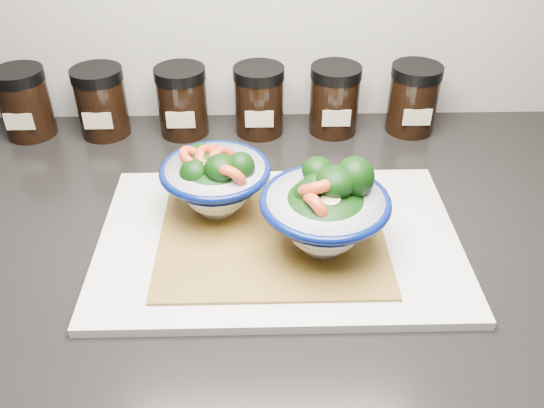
{
  "coord_description": "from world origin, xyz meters",
  "views": [
    {
      "loc": [
        0.12,
        0.84,
        1.37
      ],
      "look_at": [
        0.14,
        1.4,
        0.96
      ],
      "focal_mm": 38.0,
      "sensor_mm": 36.0,
      "label": 1
    }
  ],
  "objects_px": {
    "spice_jar_a": "(25,103)",
    "spice_jar_b": "(101,102)",
    "cutting_board": "(279,240)",
    "spice_jar_c": "(182,101)",
    "bowl_right": "(325,211)",
    "spice_jar_d": "(259,100)",
    "spice_jar_f": "(413,99)",
    "bowl_left": "(215,179)",
    "spice_jar_e": "(334,99)"
  },
  "relations": [
    {
      "from": "spice_jar_a",
      "to": "spice_jar_b",
      "type": "height_order",
      "value": "same"
    },
    {
      "from": "cutting_board",
      "to": "spice_jar_c",
      "type": "bearing_deg",
      "value": 116.56
    },
    {
      "from": "spice_jar_b",
      "to": "bowl_right",
      "type": "bearing_deg",
      "value": -43.54
    },
    {
      "from": "spice_jar_b",
      "to": "spice_jar_d",
      "type": "relative_size",
      "value": 1.0
    },
    {
      "from": "spice_jar_a",
      "to": "spice_jar_f",
      "type": "height_order",
      "value": "same"
    },
    {
      "from": "spice_jar_a",
      "to": "spice_jar_d",
      "type": "bearing_deg",
      "value": 0.0
    },
    {
      "from": "cutting_board",
      "to": "spice_jar_f",
      "type": "xyz_separation_m",
      "value": [
        0.23,
        0.29,
        0.05
      ]
    },
    {
      "from": "spice_jar_d",
      "to": "spice_jar_f",
      "type": "distance_m",
      "value": 0.25
    },
    {
      "from": "bowl_right",
      "to": "spice_jar_c",
      "type": "relative_size",
      "value": 1.37
    },
    {
      "from": "bowl_right",
      "to": "spice_jar_c",
      "type": "distance_m",
      "value": 0.37
    },
    {
      "from": "bowl_right",
      "to": "bowl_left",
      "type": "bearing_deg",
      "value": 150.34
    },
    {
      "from": "cutting_board",
      "to": "spice_jar_a",
      "type": "distance_m",
      "value": 0.5
    },
    {
      "from": "bowl_right",
      "to": "spice_jar_e",
      "type": "bearing_deg",
      "value": 81.58
    },
    {
      "from": "spice_jar_d",
      "to": "spice_jar_e",
      "type": "distance_m",
      "value": 0.12
    },
    {
      "from": "cutting_board",
      "to": "spice_jar_a",
      "type": "bearing_deg",
      "value": 143.7
    },
    {
      "from": "spice_jar_b",
      "to": "spice_jar_d",
      "type": "xyz_separation_m",
      "value": [
        0.26,
        0.0,
        0.0
      ]
    },
    {
      "from": "bowl_right",
      "to": "cutting_board",
      "type": "bearing_deg",
      "value": 159.18
    },
    {
      "from": "bowl_left",
      "to": "bowl_right",
      "type": "height_order",
      "value": "bowl_right"
    },
    {
      "from": "spice_jar_e",
      "to": "spice_jar_f",
      "type": "bearing_deg",
      "value": 0.0
    },
    {
      "from": "bowl_left",
      "to": "spice_jar_d",
      "type": "distance_m",
      "value": 0.25
    },
    {
      "from": "bowl_left",
      "to": "spice_jar_b",
      "type": "bearing_deg",
      "value": 129.61
    },
    {
      "from": "cutting_board",
      "to": "bowl_left",
      "type": "relative_size",
      "value": 3.15
    },
    {
      "from": "spice_jar_a",
      "to": "spice_jar_f",
      "type": "bearing_deg",
      "value": 0.0
    },
    {
      "from": "spice_jar_d",
      "to": "spice_jar_f",
      "type": "bearing_deg",
      "value": 0.0
    },
    {
      "from": "spice_jar_b",
      "to": "spice_jar_e",
      "type": "distance_m",
      "value": 0.38
    },
    {
      "from": "bowl_left",
      "to": "spice_jar_c",
      "type": "xyz_separation_m",
      "value": [
        -0.07,
        0.24,
        -0.0
      ]
    },
    {
      "from": "spice_jar_e",
      "to": "spice_jar_a",
      "type": "bearing_deg",
      "value": 180.0
    },
    {
      "from": "cutting_board",
      "to": "spice_jar_b",
      "type": "xyz_separation_m",
      "value": [
        -0.28,
        0.29,
        0.05
      ]
    },
    {
      "from": "spice_jar_a",
      "to": "spice_jar_c",
      "type": "bearing_deg",
      "value": 0.0
    },
    {
      "from": "spice_jar_f",
      "to": "bowl_left",
      "type": "bearing_deg",
      "value": -142.36
    },
    {
      "from": "spice_jar_a",
      "to": "spice_jar_c",
      "type": "height_order",
      "value": "same"
    },
    {
      "from": "cutting_board",
      "to": "spice_jar_f",
      "type": "bearing_deg",
      "value": 52.1
    },
    {
      "from": "bowl_right",
      "to": "spice_jar_a",
      "type": "relative_size",
      "value": 1.37
    },
    {
      "from": "spice_jar_b",
      "to": "spice_jar_f",
      "type": "bearing_deg",
      "value": 0.0
    },
    {
      "from": "spice_jar_a",
      "to": "bowl_right",
      "type": "bearing_deg",
      "value": -34.71
    },
    {
      "from": "spice_jar_c",
      "to": "spice_jar_d",
      "type": "relative_size",
      "value": 1.0
    },
    {
      "from": "spice_jar_b",
      "to": "spice_jar_f",
      "type": "relative_size",
      "value": 1.0
    },
    {
      "from": "spice_jar_a",
      "to": "spice_jar_e",
      "type": "relative_size",
      "value": 1.0
    },
    {
      "from": "spice_jar_a",
      "to": "spice_jar_c",
      "type": "relative_size",
      "value": 1.0
    },
    {
      "from": "bowl_right",
      "to": "spice_jar_d",
      "type": "bearing_deg",
      "value": 103.58
    },
    {
      "from": "spice_jar_c",
      "to": "spice_jar_e",
      "type": "xyz_separation_m",
      "value": [
        0.25,
        0.0,
        0.0
      ]
    },
    {
      "from": "cutting_board",
      "to": "spice_jar_f",
      "type": "height_order",
      "value": "spice_jar_f"
    },
    {
      "from": "bowl_right",
      "to": "spice_jar_d",
      "type": "xyz_separation_m",
      "value": [
        -0.08,
        0.31,
        -0.01
      ]
    },
    {
      "from": "cutting_board",
      "to": "spice_jar_d",
      "type": "height_order",
      "value": "spice_jar_d"
    },
    {
      "from": "bowl_left",
      "to": "spice_jar_a",
      "type": "bearing_deg",
      "value": 143.34
    },
    {
      "from": "bowl_left",
      "to": "spice_jar_f",
      "type": "height_order",
      "value": "bowl_left"
    },
    {
      "from": "spice_jar_d",
      "to": "spice_jar_e",
      "type": "relative_size",
      "value": 1.0
    },
    {
      "from": "spice_jar_c",
      "to": "spice_jar_d",
      "type": "distance_m",
      "value": 0.12
    },
    {
      "from": "spice_jar_a",
      "to": "spice_jar_e",
      "type": "bearing_deg",
      "value": 0.0
    },
    {
      "from": "bowl_left",
      "to": "spice_jar_b",
      "type": "relative_size",
      "value": 1.26
    }
  ]
}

